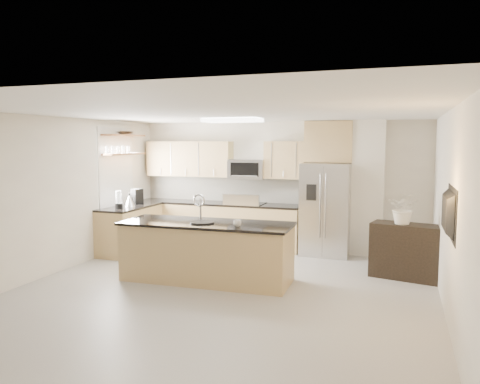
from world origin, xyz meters
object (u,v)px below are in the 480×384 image
at_px(television, 444,213).
at_px(blender, 119,201).
at_px(kettle, 129,201).
at_px(refrigerator, 326,209).
at_px(credenza, 407,251).
at_px(flower_vase, 404,200).
at_px(cup, 237,223).
at_px(island, 207,251).
at_px(bowl, 127,132).
at_px(range, 245,225).
at_px(platter, 202,222).
at_px(microwave, 247,169).
at_px(coffee_maker, 137,197).

bearing_deg(television, blender, 73.29).
bearing_deg(television, kettle, 70.41).
xyz_separation_m(refrigerator, blender, (-3.73, -1.40, 0.18)).
bearing_deg(credenza, kettle, -168.77).
distance_m(blender, flower_vase, 5.16).
height_order(cup, flower_vase, flower_vase).
distance_m(island, bowl, 3.45).
relative_size(flower_vase, television, 0.72).
distance_m(bowl, television, 6.28).
bearing_deg(kettle, range, 29.61).
xyz_separation_m(platter, flower_vase, (2.96, 1.18, 0.33)).
bearing_deg(flower_vase, microwave, 155.20).
distance_m(blender, coffee_maker, 0.68).
bearing_deg(blender, range, 34.83).
distance_m(cup, television, 2.85).
bearing_deg(island, television, -14.11).
distance_m(refrigerator, island, 2.82).
bearing_deg(bowl, cup, -30.25).
bearing_deg(range, coffee_maker, -160.02).
xyz_separation_m(cup, television, (2.77, -0.54, 0.37)).
height_order(refrigerator, blender, refrigerator).
relative_size(refrigerator, kettle, 6.62).
relative_size(bowl, flower_vase, 0.49).
xyz_separation_m(refrigerator, credenza, (1.49, -1.20, -0.45)).
height_order(range, credenza, range).
distance_m(range, refrigerator, 1.71).
xyz_separation_m(refrigerator, flower_vase, (1.42, -1.25, 0.38)).
height_order(platter, flower_vase, flower_vase).
bearing_deg(credenza, television, -66.66).
relative_size(credenza, coffee_maker, 3.54).
bearing_deg(coffee_maker, platter, -37.77).
relative_size(range, blender, 3.37).
distance_m(cup, flower_vase, 2.69).
relative_size(bowl, television, 0.35).
distance_m(microwave, kettle, 2.46).
distance_m(refrigerator, credenza, 1.96).
bearing_deg(refrigerator, flower_vase, -41.44).
bearing_deg(kettle, cup, -27.41).
distance_m(island, coffee_maker, 2.85).
bearing_deg(microwave, bowl, -156.79).
xyz_separation_m(cup, kettle, (-2.76, 1.43, 0.06)).
xyz_separation_m(bowl, television, (5.76, -2.28, -1.03)).
bearing_deg(range, cup, -74.06).
bearing_deg(microwave, refrigerator, -5.86).
distance_m(range, credenza, 3.38).
height_order(island, cup, island).
relative_size(cup, bowl, 0.33).
bearing_deg(range, credenza, -21.66).
relative_size(coffee_maker, flower_vase, 0.40).
xyz_separation_m(range, cup, (0.74, -2.58, 0.51)).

